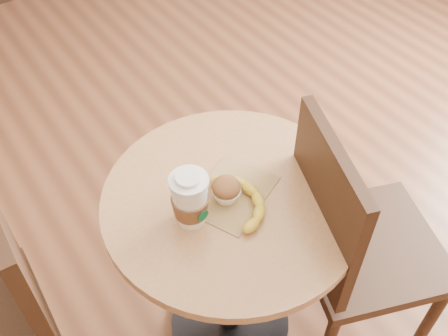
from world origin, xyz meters
name	(u,v)px	position (x,y,z in m)	size (l,w,h in m)	color
cafe_table	(232,241)	(0.07, 0.07, 0.54)	(0.72, 0.72, 0.75)	black
chair_right	(352,242)	(0.38, -0.14, 0.53)	(0.55, 0.55, 0.97)	#311D11
kraft_bag	(232,194)	(0.08, 0.08, 0.75)	(0.24, 0.18, 0.00)	olive
coffee_cup	(190,201)	(-0.06, 0.07, 0.83)	(0.10, 0.10, 0.17)	white
muffin	(226,190)	(0.06, 0.07, 0.79)	(0.08, 0.08, 0.07)	white
banana	(243,198)	(0.08, 0.04, 0.77)	(0.13, 0.23, 0.03)	gold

